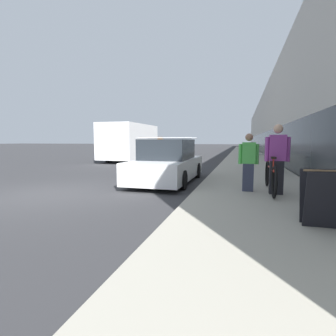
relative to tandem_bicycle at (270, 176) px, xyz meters
name	(u,v)px	position (x,y,z in m)	size (l,w,h in m)	color
ground_plane	(47,195)	(-5.94, -1.40, -0.56)	(220.00, 220.00, 0.00)	#303033
sidewalk_slab	(246,155)	(-0.33, 19.60, -0.48)	(3.31, 70.00, 0.15)	#A39E8E
storefront_facade	(304,124)	(6.36, 27.60, 2.88)	(10.01, 70.00, 6.89)	#BCB7AD
tandem_bicycle	(270,176)	(0.00, 0.00, 0.00)	(0.52, 2.55, 0.97)	black
person_rider	(277,159)	(0.11, -0.31, 0.48)	(0.60, 0.23, 1.76)	black
person_bystander	(248,162)	(-0.57, -0.09, 0.37)	(0.52, 0.20, 1.54)	#33384C
bike_rack_hoop	(279,162)	(0.66, 3.69, 0.11)	(0.05, 0.60, 0.84)	gray
cruiser_bike_nearest	(275,163)	(0.68, 4.93, -0.04)	(0.52, 1.67, 0.88)	black
sandwich_board_sign	(322,198)	(0.48, -2.82, 0.04)	(0.56, 0.56, 0.90)	black
parked_sedan_curbside	(168,163)	(-3.33, 1.72, 0.14)	(1.93, 4.53, 1.61)	white
moving_truck	(133,143)	(-8.68, 11.01, 0.81)	(2.53, 7.52, 2.67)	orange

